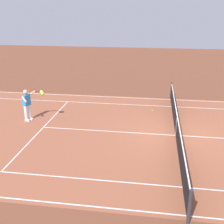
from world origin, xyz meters
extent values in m
plane|color=brown|center=(0.00, 0.00, 0.00)|extent=(60.00, 60.00, 0.00)
cube|color=#935138|center=(0.00, 0.00, 0.00)|extent=(24.20, 11.40, 0.00)
cube|color=white|center=(0.00, -5.50, 0.00)|extent=(23.80, 0.05, 0.01)
cube|color=white|center=(0.00, 5.50, 0.00)|extent=(23.80, 0.05, 0.01)
cube|color=white|center=(0.00, -4.11, 0.00)|extent=(23.80, 0.05, 0.01)
cube|color=white|center=(0.00, 4.11, 0.00)|extent=(23.80, 0.05, 0.01)
cube|color=white|center=(6.40, 0.00, 0.00)|extent=(0.05, 8.22, 0.01)
cube|color=white|center=(0.00, 0.00, 0.00)|extent=(12.80, 0.05, 0.01)
cylinder|color=#2D2D33|center=(0.00, -5.80, 0.54)|extent=(0.10, 0.10, 1.08)
cylinder|color=#2D2D33|center=(0.00, 5.80, 0.54)|extent=(0.10, 0.10, 1.08)
cube|color=black|center=(0.00, 0.00, 0.44)|extent=(0.02, 11.60, 0.88)
cube|color=white|center=(0.00, 0.00, 0.95)|extent=(0.04, 11.60, 0.06)
cube|color=white|center=(0.00, 0.00, 0.44)|extent=(0.04, 0.06, 0.88)
cylinder|color=white|center=(7.58, -0.69, 0.45)|extent=(0.15, 0.15, 0.74)
cube|color=white|center=(7.53, -0.67, 0.04)|extent=(0.30, 0.20, 0.09)
cylinder|color=white|center=(7.49, -0.92, 0.45)|extent=(0.15, 0.15, 0.74)
cube|color=white|center=(7.44, -0.90, 0.04)|extent=(0.30, 0.20, 0.09)
cube|color=#2884D1|center=(7.54, -0.81, 1.10)|extent=(0.36, 0.44, 0.56)
sphere|color=#DBAA84|center=(7.54, -0.81, 1.53)|extent=(0.23, 0.23, 0.23)
cylinder|color=#DBAA84|center=(7.48, -0.48, 1.23)|extent=(0.37, 0.33, 0.26)
cylinder|color=#DBAA84|center=(7.27, -1.00, 1.43)|extent=(0.42, 0.11, 0.30)
cylinder|color=#232326|center=(6.96, -0.94, 1.54)|extent=(0.27, 0.14, 0.04)
torus|color=#232326|center=(6.69, -0.84, 1.54)|extent=(0.30, 0.14, 0.31)
cylinder|color=#C6D84C|center=(6.69, -0.84, 1.54)|extent=(0.25, 0.10, 0.27)
sphere|color=#CCE01E|center=(1.13, -3.20, 0.03)|extent=(0.07, 0.07, 0.07)
camera|label=1|loc=(1.12, 12.39, 5.59)|focal=46.13mm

